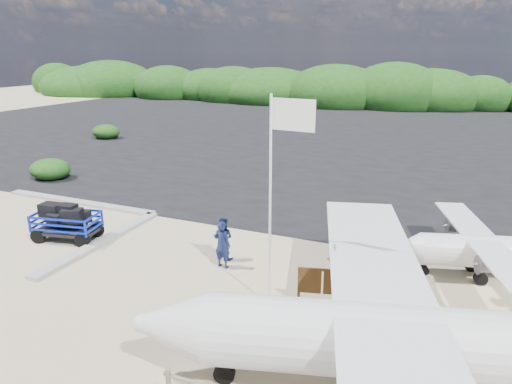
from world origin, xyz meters
TOP-DOWN VIEW (x-y plane):
  - ground at (0.00, 0.00)m, footprint 160.00×160.00m
  - asphalt_apron at (0.00, 30.00)m, footprint 90.00×50.00m
  - lagoon at (-9.00, 1.50)m, footprint 9.00×7.00m
  - vegetation_band at (0.00, 55.00)m, footprint 124.00×8.00m
  - baggage_cart at (-5.99, 1.24)m, footprint 3.01×2.09m
  - flagpole at (3.46, -0.26)m, footprint 1.32×0.65m
  - signboard at (4.95, 0.29)m, footprint 1.56×0.54m
  - crew_a at (0.98, 1.51)m, footprint 0.69×0.50m
  - crew_b at (0.68, 2.12)m, footprint 0.83×0.68m
  - aircraft_small at (-9.64, 34.08)m, footprint 7.63×7.63m

SIDE VIEW (x-z plane):
  - ground at x=0.00m, z-range 0.00..0.00m
  - asphalt_apron at x=0.00m, z-range -0.02..0.02m
  - lagoon at x=-9.00m, z-range -0.20..0.20m
  - vegetation_band at x=0.00m, z-range -2.20..2.20m
  - baggage_cart at x=-5.99m, z-range -0.69..0.69m
  - flagpole at x=3.46m, z-range -3.18..3.18m
  - signboard at x=4.95m, z-range -0.65..0.65m
  - aircraft_small at x=-9.64m, z-range -1.10..1.10m
  - crew_b at x=0.68m, z-range 0.00..1.62m
  - crew_a at x=0.98m, z-range 0.00..1.75m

